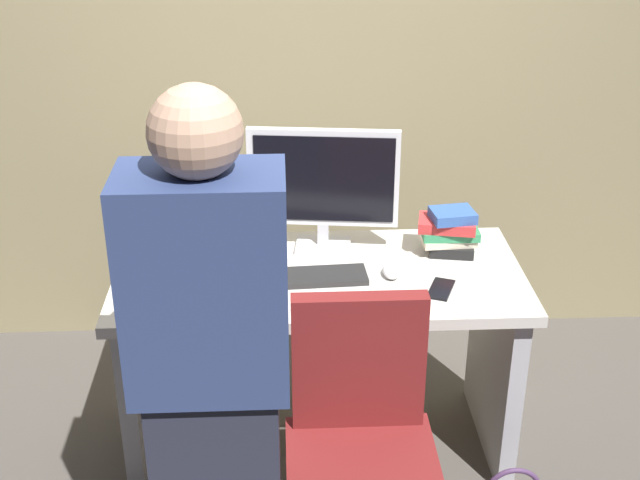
{
  "coord_description": "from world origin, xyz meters",
  "views": [
    {
      "loc": [
        -0.13,
        -2.63,
        2.15
      ],
      "look_at": [
        0.0,
        -0.05,
        0.89
      ],
      "focal_mm": 48.11,
      "sensor_mm": 36.0,
      "label": 1
    }
  ],
  "objects_px": {
    "office_chair": "(361,469)",
    "mouse": "(391,271)",
    "cup_by_monitor": "(210,247)",
    "book_stack": "(449,231)",
    "person_at_desk": "(212,386)",
    "keyboard": "(304,277)",
    "monitor": "(323,183)",
    "desk": "(319,329)",
    "cell_phone": "(441,289)",
    "cup_near_keyboard": "(173,287)"
  },
  "relations": [
    {
      "from": "person_at_desk",
      "to": "cup_near_keyboard",
      "type": "height_order",
      "value": "person_at_desk"
    },
    {
      "from": "cup_near_keyboard",
      "to": "cell_phone",
      "type": "height_order",
      "value": "cup_near_keyboard"
    },
    {
      "from": "desk",
      "to": "book_stack",
      "type": "relative_size",
      "value": 6.26
    },
    {
      "from": "keyboard",
      "to": "mouse",
      "type": "bearing_deg",
      "value": -0.36
    },
    {
      "from": "cell_phone",
      "to": "person_at_desk",
      "type": "bearing_deg",
      "value": -115.84
    },
    {
      "from": "office_chair",
      "to": "book_stack",
      "type": "bearing_deg",
      "value": 63.91
    },
    {
      "from": "keyboard",
      "to": "cup_by_monitor",
      "type": "distance_m",
      "value": 0.38
    },
    {
      "from": "person_at_desk",
      "to": "book_stack",
      "type": "relative_size",
      "value": 7.21
    },
    {
      "from": "cup_by_monitor",
      "to": "book_stack",
      "type": "distance_m",
      "value": 0.86
    },
    {
      "from": "desk",
      "to": "cup_by_monitor",
      "type": "distance_m",
      "value": 0.49
    },
    {
      "from": "cup_by_monitor",
      "to": "book_stack",
      "type": "bearing_deg",
      "value": 0.08
    },
    {
      "from": "desk",
      "to": "cup_near_keyboard",
      "type": "height_order",
      "value": "cup_near_keyboard"
    },
    {
      "from": "desk",
      "to": "office_chair",
      "type": "xyz_separation_m",
      "value": [
        0.09,
        -0.65,
        -0.08
      ]
    },
    {
      "from": "mouse",
      "to": "cup_near_keyboard",
      "type": "bearing_deg",
      "value": -170.39
    },
    {
      "from": "desk",
      "to": "cup_near_keyboard",
      "type": "relative_size",
      "value": 15.8
    },
    {
      "from": "desk",
      "to": "book_stack",
      "type": "distance_m",
      "value": 0.59
    },
    {
      "from": "office_chair",
      "to": "cell_phone",
      "type": "bearing_deg",
      "value": 58.56
    },
    {
      "from": "person_at_desk",
      "to": "monitor",
      "type": "bearing_deg",
      "value": 71.06
    },
    {
      "from": "office_chair",
      "to": "mouse",
      "type": "relative_size",
      "value": 9.4
    },
    {
      "from": "office_chair",
      "to": "cell_phone",
      "type": "xyz_separation_m",
      "value": [
        0.31,
        0.51,
        0.32
      ]
    },
    {
      "from": "office_chair",
      "to": "cup_by_monitor",
      "type": "distance_m",
      "value": 0.99
    },
    {
      "from": "cup_near_keyboard",
      "to": "cell_phone",
      "type": "distance_m",
      "value": 0.89
    },
    {
      "from": "office_chair",
      "to": "mouse",
      "type": "xyz_separation_m",
      "value": [
        0.16,
        0.62,
        0.33
      ]
    },
    {
      "from": "monitor",
      "to": "mouse",
      "type": "distance_m",
      "value": 0.4
    },
    {
      "from": "monitor",
      "to": "cup_by_monitor",
      "type": "height_order",
      "value": "monitor"
    },
    {
      "from": "desk",
      "to": "keyboard",
      "type": "height_order",
      "value": "keyboard"
    },
    {
      "from": "office_chair",
      "to": "cup_near_keyboard",
      "type": "relative_size",
      "value": 10.43
    },
    {
      "from": "cup_near_keyboard",
      "to": "book_stack",
      "type": "relative_size",
      "value": 0.4
    },
    {
      "from": "monitor",
      "to": "person_at_desk",
      "type": "bearing_deg",
      "value": -108.94
    },
    {
      "from": "cup_near_keyboard",
      "to": "book_stack",
      "type": "xyz_separation_m",
      "value": [
        0.96,
        0.29,
        0.04
      ]
    },
    {
      "from": "person_at_desk",
      "to": "keyboard",
      "type": "relative_size",
      "value": 3.81
    },
    {
      "from": "office_chair",
      "to": "cup_by_monitor",
      "type": "bearing_deg",
      "value": 121.32
    },
    {
      "from": "office_chair",
      "to": "monitor",
      "type": "bearing_deg",
      "value": 94.54
    },
    {
      "from": "monitor",
      "to": "keyboard",
      "type": "relative_size",
      "value": 1.26
    },
    {
      "from": "cell_phone",
      "to": "book_stack",
      "type": "bearing_deg",
      "value": 96.98
    },
    {
      "from": "keyboard",
      "to": "book_stack",
      "type": "relative_size",
      "value": 1.89
    },
    {
      "from": "keyboard",
      "to": "mouse",
      "type": "distance_m",
      "value": 0.3
    },
    {
      "from": "monitor",
      "to": "cup_by_monitor",
      "type": "distance_m",
      "value": 0.47
    },
    {
      "from": "monitor",
      "to": "book_stack",
      "type": "distance_m",
      "value": 0.49
    },
    {
      "from": "keyboard",
      "to": "mouse",
      "type": "height_order",
      "value": "mouse"
    },
    {
      "from": "mouse",
      "to": "book_stack",
      "type": "distance_m",
      "value": 0.29
    },
    {
      "from": "monitor",
      "to": "desk",
      "type": "bearing_deg",
      "value": -96.99
    },
    {
      "from": "office_chair",
      "to": "keyboard",
      "type": "bearing_deg",
      "value": 103.58
    },
    {
      "from": "desk",
      "to": "mouse",
      "type": "distance_m",
      "value": 0.35
    },
    {
      "from": "keyboard",
      "to": "cup_near_keyboard",
      "type": "distance_m",
      "value": 0.45
    },
    {
      "from": "cell_phone",
      "to": "mouse",
      "type": "bearing_deg",
      "value": 166.76
    },
    {
      "from": "desk",
      "to": "cell_phone",
      "type": "bearing_deg",
      "value": -19.95
    },
    {
      "from": "office_chair",
      "to": "mouse",
      "type": "height_order",
      "value": "office_chair"
    },
    {
      "from": "monitor",
      "to": "cell_phone",
      "type": "relative_size",
      "value": 3.75
    },
    {
      "from": "keyboard",
      "to": "cell_phone",
      "type": "relative_size",
      "value": 2.99
    }
  ]
}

